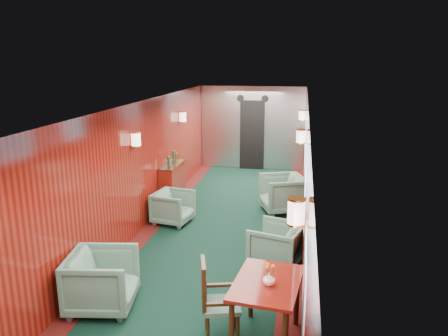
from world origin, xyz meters
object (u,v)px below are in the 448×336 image
at_px(dining_table, 267,291).
at_px(side_chair, 214,297).
at_px(armchair_left_near, 102,281).
at_px(armchair_right_far, 282,194).
at_px(armchair_left_far, 173,207).
at_px(armchair_right_near, 276,245).
at_px(credenza, 172,184).

distance_m(dining_table, side_chair, 0.61).
bearing_deg(armchair_left_near, side_chair, -112.18).
xyz_separation_m(armchair_left_near, armchair_right_far, (2.10, 4.11, 0.01)).
relative_size(armchair_left_near, armchair_right_far, 0.97).
distance_m(armchair_left_far, armchair_right_near, 2.59).
height_order(credenza, armchair_left_near, credenza).
relative_size(dining_table, armchair_left_near, 1.30).
bearing_deg(armchair_right_near, dining_table, 16.49).
xyz_separation_m(armchair_left_near, armchair_left_far, (0.02, 3.07, -0.06)).
bearing_deg(armchair_right_far, dining_table, -19.68).
distance_m(armchair_right_near, armchair_right_far, 2.54).
bearing_deg(armchair_right_far, armchair_left_near, -47.24).
distance_m(dining_table, armchair_left_far, 4.02).
bearing_deg(armchair_right_far, side_chair, -27.35).
height_order(side_chair, credenza, credenza).
bearing_deg(side_chair, armchair_left_far, 98.54).
relative_size(side_chair, credenza, 0.80).
relative_size(dining_table, armchair_right_far, 1.27).
xyz_separation_m(side_chair, armchair_left_far, (-1.51, 3.43, -0.20)).
bearing_deg(armchair_left_near, dining_table, -107.76).
bearing_deg(dining_table, credenza, 125.50).
bearing_deg(armchair_right_near, side_chair, -0.80).
distance_m(armchair_left_near, armchair_left_far, 3.07).
bearing_deg(side_chair, armchair_left_near, 151.51).
distance_m(side_chair, armchair_left_near, 1.59).
bearing_deg(side_chair, armchair_right_far, 67.60).
height_order(dining_table, armchair_right_far, armchair_right_far).
bearing_deg(credenza, armchair_right_near, -46.35).
xyz_separation_m(dining_table, armchair_left_near, (-2.14, 0.33, -0.26)).
bearing_deg(dining_table, side_chair, -170.37).
xyz_separation_m(credenza, armchair_left_far, (0.33, -1.07, -0.15)).
bearing_deg(armchair_right_near, armchair_right_far, -162.88).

